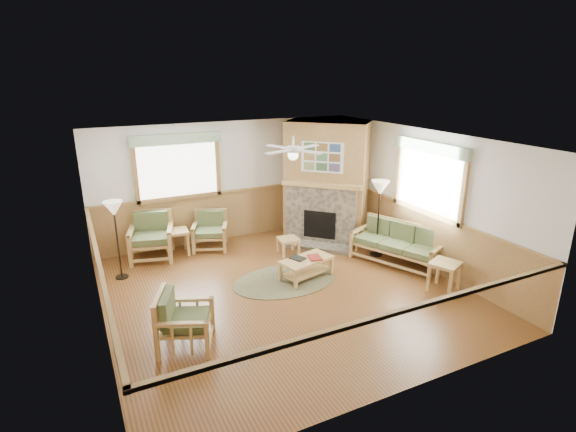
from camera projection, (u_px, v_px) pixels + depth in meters
name	position (u px, v px, depth m)	size (l,w,h in m)	color
floor	(285.00, 291.00, 8.03)	(6.00, 6.00, 0.01)	brown
ceiling	(285.00, 140.00, 7.18)	(6.00, 6.00, 0.01)	white
wall_back	(227.00, 182.00, 10.16)	(6.00, 0.02, 2.70)	silver
wall_front	(401.00, 296.00, 5.05)	(6.00, 0.02, 2.70)	silver
wall_left	(95.00, 250.00, 6.34)	(0.02, 6.00, 2.70)	silver
wall_right	(421.00, 198.00, 8.87)	(0.02, 6.00, 2.70)	silver
wainscot	(285.00, 263.00, 7.85)	(6.00, 6.00, 1.10)	olive
fireplace	(327.00, 181.00, 10.21)	(2.20, 2.20, 2.70)	olive
window_back	(175.00, 132.00, 9.30)	(1.90, 0.16, 1.50)	white
window_right	(433.00, 140.00, 8.31)	(0.16, 1.90, 1.50)	white
ceiling_fan	(293.00, 139.00, 7.58)	(1.24, 1.24, 0.36)	white
sofa	(397.00, 245.00, 9.05)	(0.73, 1.79, 0.82)	tan
armchair_back_left	(151.00, 237.00, 9.27)	(0.85, 0.85, 0.96)	tan
armchair_back_right	(210.00, 231.00, 9.82)	(0.72, 0.72, 0.81)	tan
armchair_left	(185.00, 320.00, 6.33)	(0.74, 0.74, 0.83)	tan
coffee_table	(306.00, 268.00, 8.47)	(1.00, 0.50, 0.40)	tan
end_table_chairs	(177.00, 242.00, 9.56)	(0.48, 0.46, 0.54)	tan
end_table_sofa	(444.00, 276.00, 7.97)	(0.49, 0.47, 0.54)	tan
footstool	(288.00, 246.00, 9.59)	(0.41, 0.41, 0.35)	tan
braided_rug	(285.00, 280.00, 8.42)	(2.02, 2.02, 0.01)	brown
floor_lamp_left	(117.00, 240.00, 8.31)	(0.35, 0.35, 1.52)	black
floor_lamp_right	(378.00, 219.00, 9.34)	(0.37, 0.37, 1.63)	black
book_red	(315.00, 257.00, 8.42)	(0.22, 0.30, 0.03)	maroon
book_dark	(298.00, 257.00, 8.39)	(0.20, 0.27, 0.03)	black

